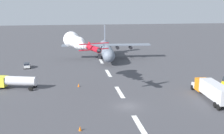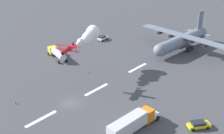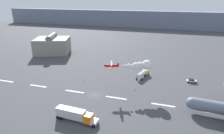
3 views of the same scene
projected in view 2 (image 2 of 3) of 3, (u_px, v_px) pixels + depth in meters
The scene contains 13 objects.
ground_plane at pixel (71, 103), 71.43m from camera, with size 440.00×440.00×0.00m, color #424247.
runway_stripe_3 at pixel (41, 119), 65.64m from camera, with size 8.00×0.90×0.01m, color white.
runway_stripe_4 at pixel (97, 89), 77.21m from camera, with size 8.00×0.90×0.01m, color white.
runway_stripe_5 at pixel (137, 68), 88.77m from camera, with size 8.00×0.90×0.01m, color white.
runway_stripe_6 at pixel (169, 51), 100.33m from camera, with size 8.00×0.90×0.01m, color white.
cargo_transport_plane at pixel (180, 41), 99.31m from camera, with size 25.82×31.11×11.11m.
stunt_biplane_red at pixel (89, 36), 82.64m from camera, with size 17.86×9.07×3.81m.
semi_truck_orange at pixel (132, 123), 60.82m from camera, with size 13.38×3.62×3.70m.
fuel_tanker_truck at pixel (57, 53), 94.29m from camera, with size 5.06×9.49×2.90m.
followme_car_yellow at pixel (198, 125), 62.43m from camera, with size 4.73×4.18×1.52m.
airport_staff_sedan at pixel (102, 38), 109.50m from camera, with size 4.31×2.51×1.52m.
traffic_cone_near at pixel (15, 102), 70.92m from camera, with size 0.44×0.44×0.75m, color orange.
traffic_cone_far at pixel (88, 71), 85.93m from camera, with size 0.44×0.44×0.75m, color orange.
Camera 2 is at (-39.73, -47.47, 37.81)m, focal length 49.57 mm.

